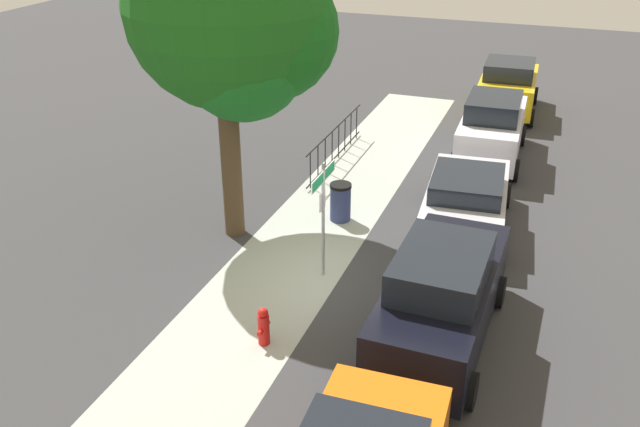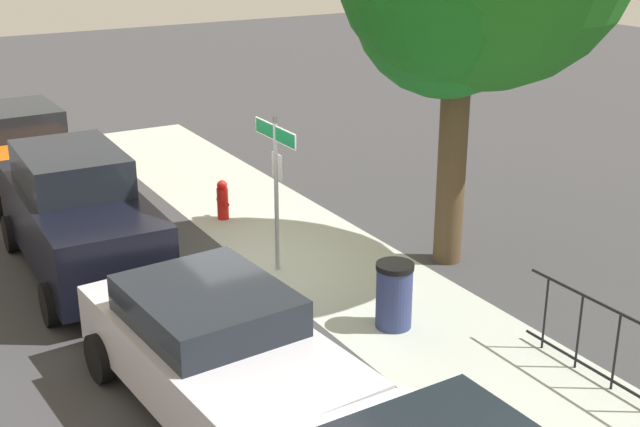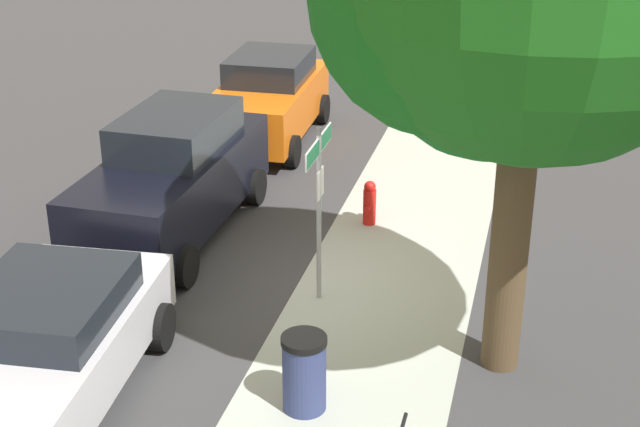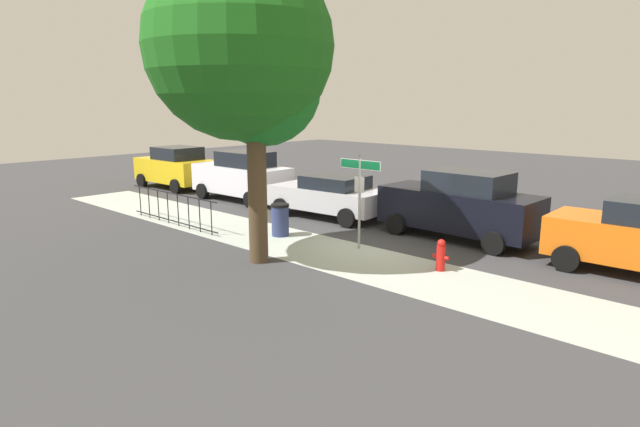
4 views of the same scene
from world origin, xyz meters
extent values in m
plane|color=#38383A|center=(0.00, 0.00, 0.00)|extent=(60.00, 60.00, 0.00)
cube|color=#A6ADA4|center=(2.00, 1.30, 0.00)|extent=(24.00, 2.60, 0.00)
cylinder|color=#9EA0A5|center=(0.25, 0.40, 1.31)|extent=(0.07, 0.07, 2.61)
cube|color=#0F723D|center=(0.25, 0.40, 2.34)|extent=(1.33, 0.02, 0.22)
cube|color=white|center=(0.25, 0.40, 2.34)|extent=(1.36, 0.02, 0.25)
cube|color=silver|center=(0.25, 0.42, 1.79)|extent=(0.32, 0.02, 0.42)
cylinder|color=#4F3D28|center=(1.36, 3.08, 1.70)|extent=(0.48, 0.48, 3.39)
sphere|color=#1A6C22|center=(1.50, 2.71, 4.34)|extent=(2.89, 2.89, 2.89)
sphere|color=#215D24|center=(1.93, 2.84, 4.81)|extent=(3.00, 3.00, 3.00)
sphere|color=#1C631A|center=(1.80, 3.16, 5.32)|extent=(4.57, 4.57, 4.57)
sphere|color=#17631A|center=(1.96, 2.29, 4.82)|extent=(3.08, 3.08, 3.08)
cylinder|color=black|center=(-4.66, -1.39, 0.32)|extent=(0.65, 0.24, 0.64)
cylinder|color=black|center=(-4.60, -3.13, 0.32)|extent=(0.65, 0.24, 0.64)
cube|color=black|center=(-1.20, -2.44, 0.88)|extent=(4.71, 1.83, 1.12)
cube|color=black|center=(-1.48, -2.43, 1.74)|extent=(2.28, 1.56, 0.60)
cylinder|color=black|center=(0.41, -1.61, 0.32)|extent=(0.65, 0.24, 0.64)
cylinder|color=black|center=(0.37, -3.33, 0.32)|extent=(0.65, 0.24, 0.64)
cylinder|color=black|center=(-2.77, -1.54, 0.32)|extent=(0.65, 0.24, 0.64)
cylinder|color=black|center=(-2.81, -3.26, 0.32)|extent=(0.65, 0.24, 0.64)
cube|color=silver|center=(3.60, -2.10, 0.69)|extent=(4.35, 2.21, 0.73)
cube|color=black|center=(3.35, -2.12, 1.27)|extent=(2.15, 1.81, 0.44)
cylinder|color=black|center=(4.95, -1.05, 0.32)|extent=(0.66, 0.27, 0.64)
cylinder|color=black|center=(5.10, -2.92, 0.32)|extent=(0.66, 0.27, 0.64)
cylinder|color=black|center=(2.10, -1.28, 0.32)|extent=(0.66, 0.27, 0.64)
cylinder|color=black|center=(2.25, -3.15, 0.32)|extent=(0.66, 0.27, 0.64)
cube|color=white|center=(8.40, -2.06, 0.87)|extent=(4.46, 1.85, 1.11)
cube|color=black|center=(8.14, -2.07, 1.72)|extent=(2.16, 1.57, 0.60)
cylinder|color=black|center=(9.87, -1.16, 0.32)|extent=(0.65, 0.24, 0.64)
cylinder|color=black|center=(9.93, -2.86, 0.32)|extent=(0.65, 0.24, 0.64)
cylinder|color=black|center=(6.87, -1.25, 0.32)|extent=(0.65, 0.24, 0.64)
cylinder|color=black|center=(6.93, -2.96, 0.32)|extent=(0.65, 0.24, 0.64)
cube|color=gold|center=(13.20, -1.98, 0.84)|extent=(4.11, 2.04, 1.04)
cube|color=black|center=(12.96, -1.99, 1.65)|extent=(2.00, 1.73, 0.57)
cylinder|color=black|center=(14.54, -0.99, 0.32)|extent=(0.65, 0.24, 0.64)
cylinder|color=black|center=(14.61, -2.88, 0.32)|extent=(0.65, 0.24, 0.64)
cylinder|color=black|center=(11.79, -1.09, 0.32)|extent=(0.65, 0.24, 0.64)
cylinder|color=black|center=(11.86, -2.98, 0.32)|extent=(0.65, 0.24, 0.64)
cylinder|color=black|center=(6.58, 2.30, 1.05)|extent=(4.85, 0.04, 0.04)
cylinder|color=black|center=(6.58, 2.30, 0.12)|extent=(4.85, 0.04, 0.04)
cylinder|color=black|center=(4.45, 2.30, 0.53)|extent=(0.03, 0.03, 1.05)
cylinder|color=black|center=(5.06, 2.30, 0.53)|extent=(0.03, 0.03, 1.05)
cylinder|color=black|center=(5.67, 2.30, 0.53)|extent=(0.03, 0.03, 1.05)
cylinder|color=black|center=(6.27, 2.30, 0.53)|extent=(0.03, 0.03, 1.05)
cylinder|color=black|center=(6.88, 2.30, 0.53)|extent=(0.03, 0.03, 1.05)
cylinder|color=black|center=(7.49, 2.30, 0.53)|extent=(0.03, 0.03, 1.05)
cylinder|color=black|center=(8.09, 2.30, 0.53)|extent=(0.03, 0.03, 1.05)
cylinder|color=black|center=(8.70, 2.30, 0.53)|extent=(0.03, 0.03, 1.05)
cylinder|color=red|center=(-2.43, 0.60, 0.31)|extent=(0.22, 0.22, 0.62)
sphere|color=red|center=(-2.43, 0.60, 0.68)|extent=(0.20, 0.20, 0.20)
cylinder|color=red|center=(-2.59, 0.60, 0.34)|extent=(0.10, 0.09, 0.09)
cylinder|color=red|center=(-2.27, 0.60, 0.34)|extent=(0.10, 0.09, 0.09)
cylinder|color=navy|center=(2.90, 0.90, 0.45)|extent=(0.52, 0.52, 0.90)
cylinder|color=black|center=(2.90, 0.90, 0.94)|extent=(0.55, 0.55, 0.08)
camera|label=1|loc=(-11.89, -3.99, 7.93)|focal=38.71mm
camera|label=2|loc=(11.79, -5.47, 5.69)|focal=47.38mm
camera|label=3|loc=(11.85, 3.37, 6.75)|focal=52.62mm
camera|label=4|loc=(-8.65, 11.58, 4.02)|focal=29.88mm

